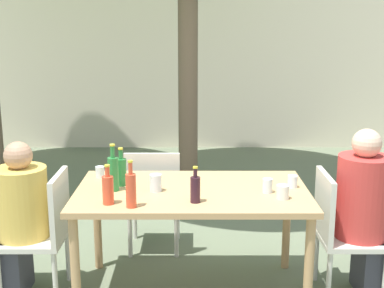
{
  "coord_description": "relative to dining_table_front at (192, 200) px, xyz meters",
  "views": [
    {
      "loc": [
        -0.0,
        -3.49,
        1.91
      ],
      "look_at": [
        0.0,
        0.3,
        1.02
      ],
      "focal_mm": 50.0,
      "sensor_mm": 36.0,
      "label": 1
    }
  ],
  "objects": [
    {
      "name": "drinking_glass_4",
      "position": [
        -0.68,
        0.29,
        0.12
      ],
      "size": [
        0.07,
        0.07,
        0.08
      ],
      "color": "silver",
      "rests_on": "dining_table_front"
    },
    {
      "name": "green_bottle_4",
      "position": [
        -0.53,
        -0.02,
        0.21
      ],
      "size": [
        0.07,
        0.07,
        0.33
      ],
      "color": "#287A38",
      "rests_on": "dining_table_front"
    },
    {
      "name": "person_seated_1",
      "position": [
        1.25,
        -0.0,
        -0.16
      ],
      "size": [
        0.58,
        0.36,
        1.2
      ],
      "rotation": [
        0.0,
        0.0,
        1.57
      ],
      "color": "#383842",
      "rests_on": "ground_plane"
    },
    {
      "name": "drinking_glass_3",
      "position": [
        -0.25,
        -0.04,
        0.14
      ],
      "size": [
        0.08,
        0.08,
        0.12
      ],
      "color": "silver",
      "rests_on": "dining_table_front"
    },
    {
      "name": "green_bottle_1",
      "position": [
        -0.49,
        0.09,
        0.18
      ],
      "size": [
        0.07,
        0.07,
        0.27
      ],
      "color": "#287A38",
      "rests_on": "dining_table_front"
    },
    {
      "name": "wine_bottle_3",
      "position": [
        0.02,
        -0.26,
        0.17
      ],
      "size": [
        0.06,
        0.06,
        0.24
      ],
      "color": "#331923",
      "rests_on": "dining_table_front"
    },
    {
      "name": "patio_chair_1",
      "position": [
        1.03,
        0.0,
        -0.2
      ],
      "size": [
        0.44,
        0.44,
        0.88
      ],
      "rotation": [
        0.0,
        0.0,
        1.57
      ],
      "color": "beige",
      "rests_on": "ground_plane"
    },
    {
      "name": "dining_table_front",
      "position": [
        0.0,
        0.0,
        0.0
      ],
      "size": [
        1.59,
        0.92,
        0.77
      ],
      "color": "tan",
      "rests_on": "ground_plane"
    },
    {
      "name": "soda_bottle_2",
      "position": [
        -0.38,
        -0.35,
        0.2
      ],
      "size": [
        0.06,
        0.06,
        0.3
      ],
      "color": "#DB4C2D",
      "rests_on": "dining_table_front"
    },
    {
      "name": "drinking_glass_2",
      "position": [
        0.7,
        0.05,
        0.12
      ],
      "size": [
        0.07,
        0.07,
        0.09
      ],
      "color": "white",
      "rests_on": "dining_table_front"
    },
    {
      "name": "drinking_glass_1",
      "position": [
        0.59,
        -0.19,
        0.12
      ],
      "size": [
        0.08,
        0.08,
        0.09
      ],
      "color": "silver",
      "rests_on": "dining_table_front"
    },
    {
      "name": "cafe_building_wall",
      "position": [
        0.0,
        4.48,
        0.7
      ],
      "size": [
        10.0,
        0.08,
        2.8
      ],
      "color": "beige",
      "rests_on": "ground_plane"
    },
    {
      "name": "person_seated_0",
      "position": [
        -1.26,
        -0.0,
        -0.2
      ],
      "size": [
        0.58,
        0.36,
        1.11
      ],
      "rotation": [
        0.0,
        0.0,
        -1.57
      ],
      "color": "#383842",
      "rests_on": "ground_plane"
    },
    {
      "name": "patio_chair_2",
      "position": [
        -0.32,
        0.69,
        -0.2
      ],
      "size": [
        0.44,
        0.44,
        0.88
      ],
      "rotation": [
        0.0,
        0.0,
        3.14
      ],
      "color": "beige",
      "rests_on": "ground_plane"
    },
    {
      "name": "soda_bottle_0",
      "position": [
        -0.53,
        -0.29,
        0.18
      ],
      "size": [
        0.07,
        0.07,
        0.26
      ],
      "color": "#DB4C2D",
      "rests_on": "dining_table_front"
    },
    {
      "name": "drinking_glass_0",
      "position": [
        0.51,
        -0.07,
        0.13
      ],
      "size": [
        0.07,
        0.07,
        0.1
      ],
      "color": "silver",
      "rests_on": "dining_table_front"
    },
    {
      "name": "patio_chair_0",
      "position": [
        -1.03,
        0.0,
        -0.2
      ],
      "size": [
        0.44,
        0.44,
        0.88
      ],
      "rotation": [
        0.0,
        0.0,
        -1.57
      ],
      "color": "beige",
      "rests_on": "ground_plane"
    }
  ]
}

